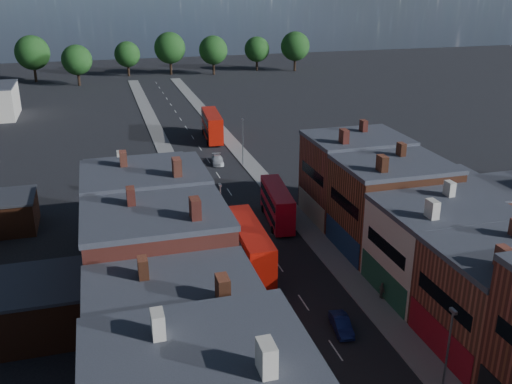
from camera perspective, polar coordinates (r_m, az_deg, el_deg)
pavement_west at (r=86.06m, az=-7.19°, el=0.06°), size 3.00×200.00×0.12m
pavement_east at (r=88.71m, az=1.12°, el=0.87°), size 3.00×200.00×0.12m
lamp_post_1 at (r=45.54m, az=18.63°, el=-14.72°), size 0.25×0.70×8.12m
lamp_post_2 at (r=66.24m, az=-3.54°, el=-1.99°), size 0.25×0.70×8.12m
lamp_post_3 at (r=96.14m, az=-1.34°, el=5.37°), size 0.25×0.70×8.12m
bus_0 at (r=61.76m, az=-0.69°, el=-5.57°), size 3.41×12.48×5.36m
bus_1 at (r=74.20m, az=2.12°, el=-1.18°), size 3.68×11.14×4.72m
bus_2 at (r=112.67m, az=-4.41°, el=6.67°), size 3.86×12.55×5.34m
car_1 at (r=53.77m, az=8.54°, el=-12.95°), size 1.94×4.21×1.34m
car_2 at (r=80.16m, az=-4.36°, el=-0.98°), size 2.30×4.69×1.28m
car_3 at (r=98.23m, az=-3.87°, el=3.21°), size 2.47×4.86×1.35m
ped_1 at (r=53.71m, az=-2.38°, el=-12.23°), size 1.00×0.66×1.91m
ped_3 at (r=58.91m, az=12.47°, el=-9.61°), size 0.58×1.07×1.75m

